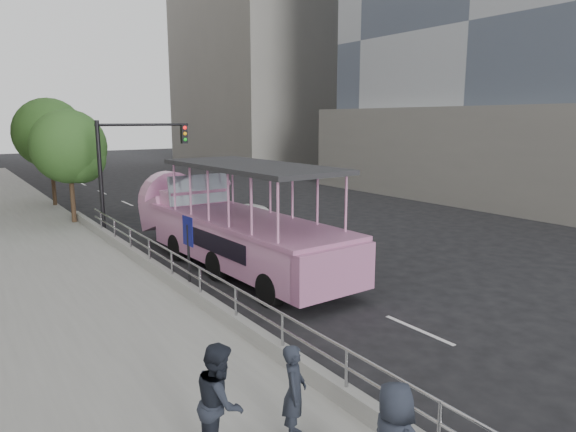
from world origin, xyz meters
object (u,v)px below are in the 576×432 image
Objects in this scene: duck_boat at (229,227)px; pedestrian_mid at (220,402)px; pedestrian_near at (294,392)px; parking_sign at (189,249)px; traffic_signal at (127,159)px; street_tree_near at (71,149)px; car at (255,218)px; street_tree_far at (51,136)px.

pedestrian_mid is (-5.38, -9.97, -0.21)m from duck_boat.
pedestrian_near is at bearing -71.20° from pedestrian_mid.
parking_sign is (2.57, 7.03, 0.43)m from pedestrian_mid.
traffic_signal is 0.91× the size of street_tree_near.
traffic_signal reaches higher than pedestrian_near.
street_tree_near reaches higher than pedestrian_mid.
pedestrian_near is at bearing -112.46° from duck_boat.
street_tree_far is at bearing 114.74° from car.
traffic_signal is 3.80m from street_tree_near.
car is 0.68× the size of street_tree_near.
traffic_signal reaches higher than car.
pedestrian_mid is at bearing -103.15° from traffic_signal.
parking_sign is 19.12m from street_tree_far.
street_tree_far reaches higher than duck_boat.
car is 6.31m from traffic_signal.
traffic_signal is at bearing 103.06° from duck_boat.
street_tree_near is (1.09, 20.16, 2.75)m from pedestrian_near.
pedestrian_mid reaches higher than car.
street_tree_near is at bearing 114.98° from traffic_signal.
traffic_signal is 0.81× the size of street_tree_far.
street_tree_far is at bearing 23.20° from pedestrian_mid.
parking_sign is at bearing -133.70° from duck_boat.
street_tree_near is at bearing 107.35° from duck_boat.
pedestrian_mid is at bearing -110.07° from parking_sign.
pedestrian_near reaches higher than car.
pedestrian_near is 0.30× the size of traffic_signal.
traffic_signal is at bearing 82.25° from parking_sign.
parking_sign reaches higher than car.
street_tree_far reaches higher than street_tree_near.
street_tree_near reaches higher than duck_boat.
pedestrian_mid is (-9.06, -14.36, 0.54)m from car.
pedestrian_near is at bearing -123.36° from car.
parking_sign is (-2.81, -2.94, 0.22)m from duck_boat.
duck_boat is 1.79× the size of street_tree_far.
pedestrian_near is 20.37m from street_tree_near.
duck_boat reaches higher than pedestrian_mid.
traffic_signal is at bearing -81.57° from street_tree_far.
street_tree_near reaches higher than traffic_signal.
street_tree_far is at bearing 98.43° from traffic_signal.
car is 13.83m from street_tree_far.
pedestrian_mid is 17.13m from traffic_signal.
street_tree_far is at bearing 100.35° from duck_boat.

